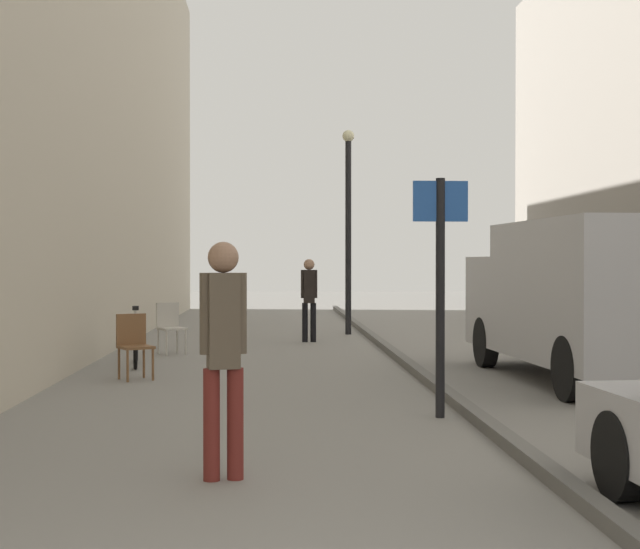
{
  "coord_description": "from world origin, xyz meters",
  "views": [
    {
      "loc": [
        -0.55,
        -2.6,
        1.69
      ],
      "look_at": [
        0.1,
        11.16,
        1.51
      ],
      "focal_mm": 53.89,
      "sensor_mm": 36.0,
      "label": 1
    }
  ],
  "objects_px": {
    "pedestrian_main_foreground": "(309,294)",
    "cafe_chair_by_doorway": "(134,341)",
    "bicycle_leaning": "(136,342)",
    "delivery_van": "(583,295)",
    "pedestrian_mid_block": "(223,343)",
    "cafe_chair_near_window": "(170,324)",
    "street_sign_post": "(440,275)",
    "lamp_post": "(348,218)"
  },
  "relations": [
    {
      "from": "pedestrian_main_foreground",
      "to": "pedestrian_mid_block",
      "type": "relative_size",
      "value": 0.95
    },
    {
      "from": "cafe_chair_by_doorway",
      "to": "street_sign_post",
      "type": "bearing_deg",
      "value": 109.27
    },
    {
      "from": "cafe_chair_near_window",
      "to": "pedestrian_mid_block",
      "type": "bearing_deg",
      "value": 68.75
    },
    {
      "from": "pedestrian_mid_block",
      "to": "delivery_van",
      "type": "xyz_separation_m",
      "value": [
        4.75,
        5.91,
        0.15
      ]
    },
    {
      "from": "delivery_van",
      "to": "lamp_post",
      "type": "xyz_separation_m",
      "value": [
        -2.64,
        8.93,
        1.5
      ]
    },
    {
      "from": "pedestrian_mid_block",
      "to": "street_sign_post",
      "type": "xyz_separation_m",
      "value": [
        2.19,
        2.88,
        0.48
      ]
    },
    {
      "from": "street_sign_post",
      "to": "lamp_post",
      "type": "xyz_separation_m",
      "value": [
        -0.09,
        11.96,
        1.18
      ]
    },
    {
      "from": "cafe_chair_by_doorway",
      "to": "delivery_van",
      "type": "bearing_deg",
      "value": 147.46
    },
    {
      "from": "cafe_chair_near_window",
      "to": "cafe_chair_by_doorway",
      "type": "height_order",
      "value": "same"
    },
    {
      "from": "street_sign_post",
      "to": "lamp_post",
      "type": "distance_m",
      "value": 12.02
    },
    {
      "from": "cafe_chair_by_doorway",
      "to": "cafe_chair_near_window",
      "type": "bearing_deg",
      "value": -119.23
    },
    {
      "from": "lamp_post",
      "to": "street_sign_post",
      "type": "bearing_deg",
      "value": -89.58
    },
    {
      "from": "street_sign_post",
      "to": "pedestrian_main_foreground",
      "type": "bearing_deg",
      "value": -85.64
    },
    {
      "from": "delivery_van",
      "to": "cafe_chair_by_doorway",
      "type": "relative_size",
      "value": 5.89
    },
    {
      "from": "pedestrian_mid_block",
      "to": "bicycle_leaning",
      "type": "relative_size",
      "value": 1.05
    },
    {
      "from": "street_sign_post",
      "to": "cafe_chair_near_window",
      "type": "bearing_deg",
      "value": -65.05
    },
    {
      "from": "street_sign_post",
      "to": "cafe_chair_by_doorway",
      "type": "height_order",
      "value": "street_sign_post"
    },
    {
      "from": "pedestrian_mid_block",
      "to": "bicycle_leaning",
      "type": "distance_m",
      "value": 8.48
    },
    {
      "from": "lamp_post",
      "to": "cafe_chair_by_doorway",
      "type": "xyz_separation_m",
      "value": [
        -3.74,
        -8.38,
        -2.18
      ]
    },
    {
      "from": "pedestrian_mid_block",
      "to": "delivery_van",
      "type": "bearing_deg",
      "value": 40.02
    },
    {
      "from": "cafe_chair_by_doorway",
      "to": "pedestrian_main_foreground",
      "type": "bearing_deg",
      "value": -141.19
    },
    {
      "from": "street_sign_post",
      "to": "bicycle_leaning",
      "type": "relative_size",
      "value": 1.48
    },
    {
      "from": "pedestrian_mid_block",
      "to": "delivery_van",
      "type": "distance_m",
      "value": 7.58
    },
    {
      "from": "pedestrian_main_foreground",
      "to": "delivery_van",
      "type": "relative_size",
      "value": 0.32
    },
    {
      "from": "cafe_chair_by_doorway",
      "to": "pedestrian_mid_block",
      "type": "bearing_deg",
      "value": 76.58
    },
    {
      "from": "pedestrian_main_foreground",
      "to": "street_sign_post",
      "type": "bearing_deg",
      "value": -84.87
    },
    {
      "from": "pedestrian_main_foreground",
      "to": "cafe_chair_by_doorway",
      "type": "relative_size",
      "value": 1.86
    },
    {
      "from": "lamp_post",
      "to": "cafe_chair_by_doorway",
      "type": "relative_size",
      "value": 5.06
    },
    {
      "from": "street_sign_post",
      "to": "delivery_van",
      "type": "bearing_deg",
      "value": -131.96
    },
    {
      "from": "pedestrian_mid_block",
      "to": "bicycle_leaning",
      "type": "bearing_deg",
      "value": 91.52
    },
    {
      "from": "pedestrian_main_foreground",
      "to": "cafe_chair_near_window",
      "type": "distance_m",
      "value": 3.68
    },
    {
      "from": "pedestrian_mid_block",
      "to": "cafe_chair_near_window",
      "type": "bearing_deg",
      "value": 87.27
    },
    {
      "from": "delivery_van",
      "to": "cafe_chair_by_doorway",
      "type": "distance_m",
      "value": 6.44
    },
    {
      "from": "pedestrian_mid_block",
      "to": "cafe_chair_near_window",
      "type": "distance_m",
      "value": 10.37
    },
    {
      "from": "lamp_post",
      "to": "bicycle_leaning",
      "type": "xyz_separation_m",
      "value": [
        -3.97,
        -6.59,
        -2.34
      ]
    },
    {
      "from": "bicycle_leaning",
      "to": "pedestrian_main_foreground",
      "type": "bearing_deg",
      "value": 48.93
    },
    {
      "from": "delivery_van",
      "to": "lamp_post",
      "type": "bearing_deg",
      "value": 103.71
    },
    {
      "from": "pedestrian_main_foreground",
      "to": "bicycle_leaning",
      "type": "height_order",
      "value": "pedestrian_main_foreground"
    },
    {
      "from": "delivery_van",
      "to": "cafe_chair_by_doorway",
      "type": "height_order",
      "value": "delivery_van"
    },
    {
      "from": "pedestrian_mid_block",
      "to": "lamp_post",
      "type": "xyz_separation_m",
      "value": [
        2.1,
        14.84,
        1.66
      ]
    },
    {
      "from": "street_sign_post",
      "to": "cafe_chair_near_window",
      "type": "height_order",
      "value": "street_sign_post"
    },
    {
      "from": "lamp_post",
      "to": "bicycle_leaning",
      "type": "bearing_deg",
      "value": -121.04
    }
  ]
}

